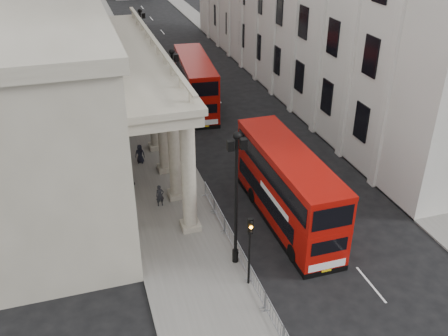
{
  "coord_description": "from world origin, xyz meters",
  "views": [
    {
      "loc": [
        -8.01,
        -17.7,
        19.01
      ],
      "look_at": [
        0.71,
        10.47,
        2.72
      ],
      "focal_mm": 40.0,
      "sensor_mm": 36.0,
      "label": 1
    }
  ],
  "objects_px": {
    "lamp_post_north": "(142,42)",
    "pedestrian_a": "(160,196)",
    "traffic_light": "(250,240)",
    "pedestrian_c": "(140,154)",
    "lamp_post_mid": "(174,92)",
    "bus_far": "(196,82)",
    "pedestrian_b": "(128,174)",
    "bus_near": "(287,186)",
    "lamp_post_south": "(236,191)"
  },
  "relations": [
    {
      "from": "lamp_post_mid",
      "to": "pedestrian_b",
      "type": "xyz_separation_m",
      "value": [
        -4.75,
        -5.43,
        -3.87
      ]
    },
    {
      "from": "lamp_post_mid",
      "to": "bus_near",
      "type": "height_order",
      "value": "lamp_post_mid"
    },
    {
      "from": "pedestrian_a",
      "to": "lamp_post_mid",
      "type": "bearing_deg",
      "value": 67.52
    },
    {
      "from": "lamp_post_north",
      "to": "pedestrian_b",
      "type": "distance_m",
      "value": 22.29
    },
    {
      "from": "pedestrian_a",
      "to": "pedestrian_c",
      "type": "height_order",
      "value": "pedestrian_c"
    },
    {
      "from": "bus_near",
      "to": "lamp_post_south",
      "type": "bearing_deg",
      "value": -145.2
    },
    {
      "from": "bus_near",
      "to": "pedestrian_b",
      "type": "height_order",
      "value": "bus_near"
    },
    {
      "from": "traffic_light",
      "to": "pedestrian_c",
      "type": "xyz_separation_m",
      "value": [
        -3.49,
        15.82,
        -2.21
      ]
    },
    {
      "from": "traffic_light",
      "to": "pedestrian_b",
      "type": "height_order",
      "value": "traffic_light"
    },
    {
      "from": "lamp_post_mid",
      "to": "pedestrian_b",
      "type": "bearing_deg",
      "value": -131.14
    },
    {
      "from": "bus_near",
      "to": "pedestrian_c",
      "type": "height_order",
      "value": "bus_near"
    },
    {
      "from": "traffic_light",
      "to": "lamp_post_north",
      "type": "bearing_deg",
      "value": 90.17
    },
    {
      "from": "lamp_post_south",
      "to": "bus_far",
      "type": "bearing_deg",
      "value": 80.92
    },
    {
      "from": "lamp_post_mid",
      "to": "pedestrian_b",
      "type": "distance_m",
      "value": 8.19
    },
    {
      "from": "lamp_post_mid",
      "to": "pedestrian_a",
      "type": "distance_m",
      "value": 10.16
    },
    {
      "from": "pedestrian_c",
      "to": "pedestrian_b",
      "type": "bearing_deg",
      "value": -95.75
    },
    {
      "from": "lamp_post_north",
      "to": "traffic_light",
      "type": "relative_size",
      "value": 1.93
    },
    {
      "from": "lamp_post_south",
      "to": "pedestrian_b",
      "type": "relative_size",
      "value": 4.51
    },
    {
      "from": "pedestrian_b",
      "to": "lamp_post_north",
      "type": "bearing_deg",
      "value": -111.24
    },
    {
      "from": "lamp_post_mid",
      "to": "pedestrian_c",
      "type": "distance_m",
      "value": 5.69
    },
    {
      "from": "bus_near",
      "to": "pedestrian_c",
      "type": "xyz_separation_m",
      "value": [
        -7.93,
        10.62,
        -1.71
      ]
    },
    {
      "from": "pedestrian_b",
      "to": "bus_far",
      "type": "bearing_deg",
      "value": -130.89
    },
    {
      "from": "bus_near",
      "to": "bus_far",
      "type": "relative_size",
      "value": 0.99
    },
    {
      "from": "bus_far",
      "to": "pedestrian_c",
      "type": "relative_size",
      "value": 7.48
    },
    {
      "from": "lamp_post_mid",
      "to": "pedestrian_a",
      "type": "relative_size",
      "value": 5.38
    },
    {
      "from": "bus_far",
      "to": "pedestrian_a",
      "type": "relative_size",
      "value": 7.55
    },
    {
      "from": "lamp_post_mid",
      "to": "pedestrian_c",
      "type": "bearing_deg",
      "value": -147.07
    },
    {
      "from": "pedestrian_a",
      "to": "traffic_light",
      "type": "bearing_deg",
      "value": -74.49
    },
    {
      "from": "lamp_post_north",
      "to": "pedestrian_b",
      "type": "bearing_deg",
      "value": -102.49
    },
    {
      "from": "traffic_light",
      "to": "lamp_post_south",
      "type": "bearing_deg",
      "value": 92.84
    },
    {
      "from": "bus_far",
      "to": "traffic_light",
      "type": "bearing_deg",
      "value": -92.65
    },
    {
      "from": "bus_far",
      "to": "pedestrian_b",
      "type": "bearing_deg",
      "value": -116.61
    },
    {
      "from": "bus_far",
      "to": "pedestrian_b",
      "type": "relative_size",
      "value": 6.33
    },
    {
      "from": "traffic_light",
      "to": "bus_near",
      "type": "xyz_separation_m",
      "value": [
        4.44,
        5.2,
        -0.49
      ]
    },
    {
      "from": "pedestrian_a",
      "to": "pedestrian_c",
      "type": "xyz_separation_m",
      "value": [
        -0.34,
        6.62,
        0.01
      ]
    },
    {
      "from": "lamp_post_mid",
      "to": "bus_far",
      "type": "distance_m",
      "value": 9.46
    },
    {
      "from": "traffic_light",
      "to": "pedestrian_a",
      "type": "bearing_deg",
      "value": 108.91
    },
    {
      "from": "lamp_post_mid",
      "to": "pedestrian_a",
      "type": "bearing_deg",
      "value": -109.09
    },
    {
      "from": "lamp_post_mid",
      "to": "bus_near",
      "type": "distance_m",
      "value": 13.79
    },
    {
      "from": "traffic_light",
      "to": "pedestrian_c",
      "type": "distance_m",
      "value": 16.35
    },
    {
      "from": "lamp_post_mid",
      "to": "lamp_post_south",
      "type": "bearing_deg",
      "value": -90.0
    },
    {
      "from": "bus_far",
      "to": "pedestrian_b",
      "type": "xyz_separation_m",
      "value": [
        -8.63,
        -13.74,
        -1.54
      ]
    },
    {
      "from": "lamp_post_mid",
      "to": "pedestrian_c",
      "type": "height_order",
      "value": "lamp_post_mid"
    },
    {
      "from": "lamp_post_north",
      "to": "pedestrian_a",
      "type": "relative_size",
      "value": 5.38
    },
    {
      "from": "traffic_light",
      "to": "bus_far",
      "type": "height_order",
      "value": "bus_far"
    },
    {
      "from": "bus_near",
      "to": "lamp_post_north",
      "type": "bearing_deg",
      "value": 98.66
    },
    {
      "from": "lamp_post_south",
      "to": "pedestrian_b",
      "type": "bearing_deg",
      "value": 114.19
    },
    {
      "from": "traffic_light",
      "to": "pedestrian_a",
      "type": "height_order",
      "value": "traffic_light"
    },
    {
      "from": "lamp_post_north",
      "to": "pedestrian_a",
      "type": "xyz_separation_m",
      "value": [
        -3.05,
        -24.82,
        -4.02
      ]
    },
    {
      "from": "lamp_post_north",
      "to": "pedestrian_a",
      "type": "distance_m",
      "value": 25.33
    }
  ]
}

